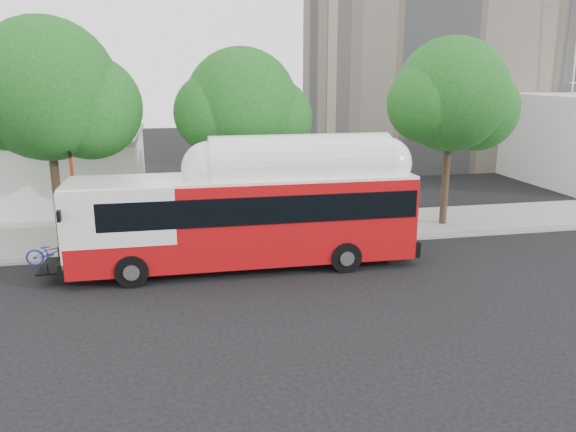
# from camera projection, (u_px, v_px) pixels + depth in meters

# --- Properties ---
(ground) EXTENTS (120.00, 120.00, 0.00)m
(ground) POSITION_uv_depth(u_px,v_px,m) (291.00, 279.00, 20.95)
(ground) COLOR black
(ground) RESTS_ON ground
(sidewalk) EXTENTS (60.00, 5.00, 0.15)m
(sidewalk) POSITION_uv_depth(u_px,v_px,m) (263.00, 231.00, 27.10)
(sidewalk) COLOR gray
(sidewalk) RESTS_ON ground
(curb_strip) EXTENTS (60.00, 0.30, 0.15)m
(curb_strip) POSITION_uv_depth(u_px,v_px,m) (273.00, 247.00, 24.63)
(curb_strip) COLOR gray
(curb_strip) RESTS_ON ground
(red_curb_segment) EXTENTS (10.00, 0.32, 0.16)m
(red_curb_segment) POSITION_uv_depth(u_px,v_px,m) (204.00, 251.00, 24.05)
(red_curb_segment) COLOR maroon
(red_curb_segment) RESTS_ON ground
(street_tree_left) EXTENTS (6.67, 5.80, 9.74)m
(street_tree_left) POSITION_uv_depth(u_px,v_px,m) (59.00, 95.00, 22.91)
(street_tree_left) COLOR #2D2116
(street_tree_left) RESTS_ON ground
(street_tree_mid) EXTENTS (5.75, 5.00, 8.62)m
(street_tree_mid) POSITION_uv_depth(u_px,v_px,m) (250.00, 109.00, 25.10)
(street_tree_mid) COLOR #2D2116
(street_tree_mid) RESTS_ON ground
(street_tree_right) EXTENTS (6.21, 5.40, 9.18)m
(street_tree_right) POSITION_uv_depth(u_px,v_px,m) (459.00, 99.00, 26.78)
(street_tree_right) COLOR #2D2116
(street_tree_right) RESTS_ON ground
(transit_bus) EXTENTS (14.17, 3.12, 4.18)m
(transit_bus) POSITION_uv_depth(u_px,v_px,m) (247.00, 219.00, 21.83)
(transit_bus) COLOR #B10C0F
(transit_bus) RESTS_ON ground
(signal_pole) EXTENTS (0.13, 0.42, 4.48)m
(signal_pole) POSITION_uv_depth(u_px,v_px,m) (75.00, 204.00, 22.78)
(signal_pole) COLOR #B22013
(signal_pole) RESTS_ON ground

